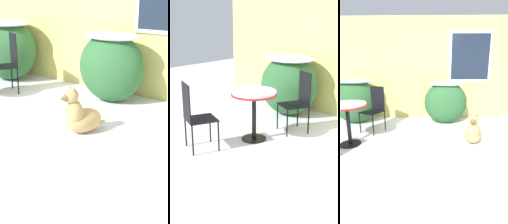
{
  "view_description": "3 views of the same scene",
  "coord_description": "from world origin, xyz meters",
  "views": [
    {
      "loc": [
        3.44,
        -2.89,
        1.74
      ],
      "look_at": [
        0.98,
        0.36,
        0.27
      ],
      "focal_mm": 55.0,
      "sensor_mm": 36.0,
      "label": 1
    },
    {
      "loc": [
        2.17,
        -3.57,
        2.1
      ],
      "look_at": [
        -1.41,
        0.18,
        0.46
      ],
      "focal_mm": 55.0,
      "sensor_mm": 36.0,
      "label": 2
    },
    {
      "loc": [
        0.07,
        -2.91,
        1.43
      ],
      "look_at": [
        0.0,
        0.6,
        0.55
      ],
      "focal_mm": 28.0,
      "sensor_mm": 36.0,
      "label": 3
    }
  ],
  "objects": [
    {
      "name": "shrub_left",
      "position": [
        -1.86,
        1.64,
        0.62
      ],
      "size": [
        1.16,
        1.01,
        1.17
      ],
      "color": "#2D6033",
      "rests_on": "ground_plane"
    },
    {
      "name": "dog",
      "position": [
        0.97,
        0.31,
        0.22
      ],
      "size": [
        0.47,
        0.69,
        0.62
      ],
      "rotation": [
        0.0,
        0.0,
        -0.32
      ],
      "color": "tan",
      "rests_on": "ground_plane"
    },
    {
      "name": "house_wall",
      "position": [
        0.06,
        2.2,
        1.41
      ],
      "size": [
        8.0,
        0.1,
        2.79
      ],
      "color": "#E5D16B",
      "rests_on": "ground_plane"
    },
    {
      "name": "patio_chair_near_table",
      "position": [
        -1.15,
        0.99,
        0.56
      ],
      "size": [
        0.57,
        0.57,
        1.03
      ],
      "rotation": [
        0.0,
        0.0,
        -0.46
      ],
      "color": "black",
      "rests_on": "ground_plane"
    },
    {
      "name": "patio_table",
      "position": [
        -1.41,
        0.18,
        0.68
      ],
      "size": [
        0.73,
        0.73,
        0.81
      ],
      "color": "black",
      "rests_on": "ground_plane"
    },
    {
      "name": "shrub_middle",
      "position": [
        0.55,
        1.65,
        0.59
      ],
      "size": [
        1.12,
        0.77,
        1.11
      ],
      "color": "#2D6033",
      "rests_on": "ground_plane"
    },
    {
      "name": "ground_plane",
      "position": [
        0.0,
        0.0,
        0.0
      ],
      "size": [
        16.0,
        16.0,
        0.0
      ],
      "primitive_type": "plane",
      "color": "white"
    }
  ]
}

